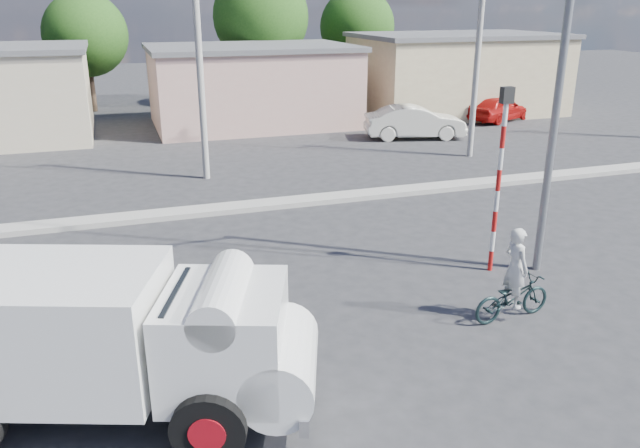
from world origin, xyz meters
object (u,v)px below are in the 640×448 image
object	(u,v)px
truck	(119,338)
bicycle	(512,297)
cyclist	(514,281)
car_cream	(415,122)
traffic_pole	(500,166)
car_red	(499,108)
streetlight	(556,58)

from	to	relation	value
truck	bicycle	distance (m)	7.64
bicycle	cyclist	distance (m)	0.36
truck	car_cream	bearing A→B (deg)	71.53
bicycle	traffic_pole	distance (m)	3.24
cyclist	bicycle	bearing A→B (deg)	-0.00
car_red	traffic_pole	size ratio (longest dim) A/B	0.94
cyclist	car_cream	distance (m)	17.86
truck	streetlight	size ratio (longest dim) A/B	0.69
truck	car_cream	world-z (taller)	truck
truck	car_red	xyz separation A→B (m)	(20.15, 20.18, -0.65)
car_cream	streetlight	xyz separation A→B (m)	(-4.30, -14.80, 4.20)
truck	traffic_pole	size ratio (longest dim) A/B	1.43
car_red	streetlight	size ratio (longest dim) A/B	0.45
truck	bicycle	world-z (taller)	truck
truck	traffic_pole	xyz separation A→B (m)	(8.52, 3.01, 1.25)
traffic_pole	streetlight	size ratio (longest dim) A/B	0.48
traffic_pole	streetlight	distance (m)	2.56
car_cream	traffic_pole	bearing A→B (deg)	174.21
bicycle	traffic_pole	xyz separation A→B (m)	(0.97, 2.24, 2.12)
car_cream	truck	bearing A→B (deg)	155.90
cyclist	streetlight	size ratio (longest dim) A/B	0.19
cyclist	streetlight	distance (m)	4.95
cyclist	car_red	xyz separation A→B (m)	(12.60, 19.42, -0.14)
car_cream	traffic_pole	world-z (taller)	traffic_pole
truck	cyclist	xyz separation A→B (m)	(7.55, 0.77, -0.51)
cyclist	traffic_pole	world-z (taller)	traffic_pole
cyclist	car_cream	xyz separation A→B (m)	(6.21, 16.74, -0.07)
traffic_pole	car_cream	bearing A→B (deg)	70.15
streetlight	bicycle	bearing A→B (deg)	-134.55
car_red	truck	bearing A→B (deg)	112.29
car_red	streetlight	world-z (taller)	streetlight
truck	cyclist	bearing A→B (deg)	25.48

